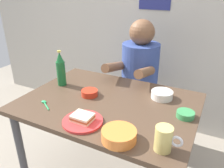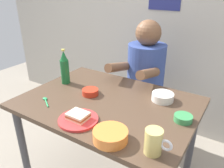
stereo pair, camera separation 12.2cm
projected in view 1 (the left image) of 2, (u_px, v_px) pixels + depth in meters
dining_table at (109, 113)px, 1.46m from camera, size 1.10×0.80×0.74m
stool at (138, 108)px, 2.11m from camera, size 0.34×0.34×0.45m
person_seated at (140, 67)px, 1.92m from camera, size 0.33×0.56×0.72m
plate_orange at (83, 121)px, 1.20m from camera, size 0.22×0.22×0.01m
sandwich at (82, 117)px, 1.19m from camera, size 0.11×0.09×0.04m
beer_mug at (164, 139)px, 0.98m from camera, size 0.13×0.08×0.12m
beer_bottle at (61, 70)px, 1.61m from camera, size 0.06×0.06×0.26m
rice_bowl_white at (162, 94)px, 1.45m from camera, size 0.14×0.14×0.05m
sauce_bowl_chili at (90, 93)px, 1.49m from camera, size 0.11×0.11×0.04m
soup_bowl_orange at (119, 135)px, 1.06m from camera, size 0.17×0.17×0.05m
dip_bowl_green at (185, 114)px, 1.25m from camera, size 0.10×0.10×0.03m
spoon at (45, 103)px, 1.39m from camera, size 0.11×0.08×0.01m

